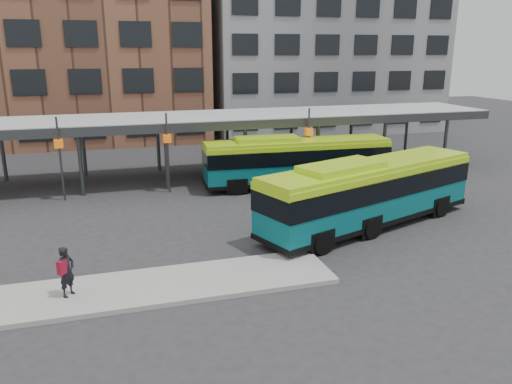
% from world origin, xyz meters
% --- Properties ---
extents(ground, '(120.00, 120.00, 0.00)m').
position_xyz_m(ground, '(0.00, 0.00, 0.00)').
color(ground, '#28282B').
rests_on(ground, ground).
extents(boarding_island, '(14.00, 3.00, 0.18)m').
position_xyz_m(boarding_island, '(-5.50, -3.00, 0.09)').
color(boarding_island, gray).
rests_on(boarding_island, ground).
extents(canopy, '(40.00, 6.53, 4.80)m').
position_xyz_m(canopy, '(-0.06, 12.87, 3.91)').
color(canopy, '#999B9E').
rests_on(canopy, ground).
extents(building_brick, '(26.00, 14.00, 22.00)m').
position_xyz_m(building_brick, '(-10.00, 32.00, 11.00)').
color(building_brick, brown).
rests_on(building_brick, ground).
extents(building_grey, '(24.00, 14.00, 20.00)m').
position_xyz_m(building_grey, '(16.00, 32.00, 10.00)').
color(building_grey, slate).
rests_on(building_grey, ground).
extents(bus_front, '(12.52, 6.67, 3.41)m').
position_xyz_m(bus_front, '(5.58, 0.85, 1.78)').
color(bus_front, '#08585D').
rests_on(bus_front, ground).
extents(bus_rear, '(11.79, 3.12, 3.22)m').
position_xyz_m(bus_rear, '(4.89, 8.93, 1.68)').
color(bus_rear, '#08585D').
rests_on(bus_rear, ground).
extents(pedestrian, '(0.74, 0.77, 1.78)m').
position_xyz_m(pedestrian, '(-8.01, -3.00, 1.08)').
color(pedestrian, black).
rests_on(pedestrian, boarding_island).
extents(bike_rack, '(6.87, 1.67, 1.05)m').
position_xyz_m(bike_rack, '(13.25, 12.01, 0.48)').
color(bike_rack, slate).
rests_on(bike_rack, ground).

